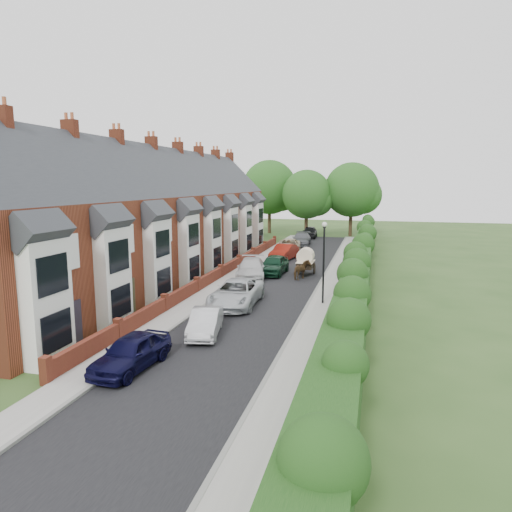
{
  "coord_description": "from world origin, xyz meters",
  "views": [
    {
      "loc": [
        6.34,
        -23.62,
        7.5
      ],
      "look_at": [
        -1.98,
        8.19,
        2.2
      ],
      "focal_mm": 32.0,
      "sensor_mm": 36.0,
      "label": 1
    }
  ],
  "objects_px": {
    "car_black": "(310,232)",
    "car_green": "(274,265)",
    "horse_cart": "(306,260)",
    "lamppost": "(324,252)",
    "horse": "(302,270)",
    "car_red": "(284,252)",
    "car_silver_a": "(205,322)",
    "car_navy": "(131,352)",
    "car_beige": "(289,246)",
    "car_silver_b": "(236,293)",
    "car_grey": "(301,239)",
    "car_white": "(251,269)"
  },
  "relations": [
    {
      "from": "car_navy",
      "to": "car_red",
      "type": "height_order",
      "value": "car_red"
    },
    {
      "from": "car_silver_a",
      "to": "horse_cart",
      "type": "bearing_deg",
      "value": 68.61
    },
    {
      "from": "car_navy",
      "to": "car_beige",
      "type": "distance_m",
      "value": 32.55
    },
    {
      "from": "car_red",
      "to": "lamppost",
      "type": "bearing_deg",
      "value": -61.76
    },
    {
      "from": "horse",
      "to": "horse_cart",
      "type": "distance_m",
      "value": 1.99
    },
    {
      "from": "lamppost",
      "to": "car_red",
      "type": "bearing_deg",
      "value": 109.44
    },
    {
      "from": "car_navy",
      "to": "car_silver_a",
      "type": "bearing_deg",
      "value": 78.68
    },
    {
      "from": "car_green",
      "to": "car_grey",
      "type": "bearing_deg",
      "value": 92.91
    },
    {
      "from": "car_green",
      "to": "car_black",
      "type": "distance_m",
      "value": 26.01
    },
    {
      "from": "horse_cart",
      "to": "car_beige",
      "type": "bearing_deg",
      "value": 106.98
    },
    {
      "from": "car_silver_b",
      "to": "car_green",
      "type": "xyz_separation_m",
      "value": [
        0.14,
        10.1,
        0.01
      ]
    },
    {
      "from": "car_navy",
      "to": "car_green",
      "type": "relative_size",
      "value": 0.9
    },
    {
      "from": "car_navy",
      "to": "car_red",
      "type": "bearing_deg",
      "value": 93.14
    },
    {
      "from": "horse",
      "to": "car_silver_b",
      "type": "bearing_deg",
      "value": 91.36
    },
    {
      "from": "car_green",
      "to": "car_beige",
      "type": "height_order",
      "value": "car_green"
    },
    {
      "from": "car_green",
      "to": "car_beige",
      "type": "relative_size",
      "value": 0.89
    },
    {
      "from": "lamppost",
      "to": "car_navy",
      "type": "height_order",
      "value": "lamppost"
    },
    {
      "from": "car_silver_b",
      "to": "car_green",
      "type": "height_order",
      "value": "car_green"
    },
    {
      "from": "car_grey",
      "to": "horse_cart",
      "type": "distance_m",
      "value": 18.17
    },
    {
      "from": "car_beige",
      "to": "car_navy",
      "type": "bearing_deg",
      "value": -98.55
    },
    {
      "from": "car_green",
      "to": "horse",
      "type": "relative_size",
      "value": 2.64
    },
    {
      "from": "car_silver_a",
      "to": "horse",
      "type": "height_order",
      "value": "horse"
    },
    {
      "from": "car_silver_b",
      "to": "car_grey",
      "type": "xyz_separation_m",
      "value": [
        -0.47,
        28.34,
        -0.04
      ]
    },
    {
      "from": "car_silver_a",
      "to": "car_red",
      "type": "xyz_separation_m",
      "value": [
        -0.52,
        22.84,
        0.13
      ]
    },
    {
      "from": "horse",
      "to": "car_red",
      "type": "bearing_deg",
      "value": -51.27
    },
    {
      "from": "car_red",
      "to": "car_black",
      "type": "height_order",
      "value": "car_black"
    },
    {
      "from": "car_navy",
      "to": "car_silver_b",
      "type": "relative_size",
      "value": 0.74
    },
    {
      "from": "car_silver_a",
      "to": "car_grey",
      "type": "height_order",
      "value": "car_grey"
    },
    {
      "from": "car_navy",
      "to": "horse_cart",
      "type": "xyz_separation_m",
      "value": [
        3.97,
        20.84,
        0.57
      ]
    },
    {
      "from": "car_navy",
      "to": "car_grey",
      "type": "bearing_deg",
      "value": 93.75
    },
    {
      "from": "car_silver_a",
      "to": "car_beige",
      "type": "bearing_deg",
      "value": 79.77
    },
    {
      "from": "lamppost",
      "to": "car_black",
      "type": "distance_m",
      "value": 35.15
    },
    {
      "from": "car_silver_a",
      "to": "car_black",
      "type": "relative_size",
      "value": 0.85
    },
    {
      "from": "car_white",
      "to": "car_silver_a",
      "type": "bearing_deg",
      "value": -95.94
    },
    {
      "from": "horse_cart",
      "to": "lamppost",
      "type": "bearing_deg",
      "value": -74.83
    },
    {
      "from": "car_red",
      "to": "car_white",
      "type": "bearing_deg",
      "value": -86.61
    },
    {
      "from": "car_navy",
      "to": "car_silver_a",
      "type": "distance_m",
      "value": 4.94
    },
    {
      "from": "horse_cart",
      "to": "car_grey",
      "type": "bearing_deg",
      "value": 100.07
    },
    {
      "from": "car_red",
      "to": "horse",
      "type": "xyz_separation_m",
      "value": [
        3.11,
        -8.65,
        -0.02
      ]
    },
    {
      "from": "car_silver_a",
      "to": "car_silver_b",
      "type": "xyz_separation_m",
      "value": [
        -0.12,
        5.64,
        0.14
      ]
    },
    {
      "from": "car_navy",
      "to": "car_silver_b",
      "type": "height_order",
      "value": "car_silver_b"
    },
    {
      "from": "car_silver_b",
      "to": "car_grey",
      "type": "height_order",
      "value": "car_silver_b"
    },
    {
      "from": "car_silver_b",
      "to": "car_red",
      "type": "bearing_deg",
      "value": 89.13
    },
    {
      "from": "horse_cart",
      "to": "car_green",
      "type": "bearing_deg",
      "value": -172.09
    },
    {
      "from": "car_green",
      "to": "horse_cart",
      "type": "height_order",
      "value": "horse_cart"
    },
    {
      "from": "car_grey",
      "to": "car_black",
      "type": "xyz_separation_m",
      "value": [
        -0.08,
        7.76,
        0.04
      ]
    },
    {
      "from": "car_black",
      "to": "car_green",
      "type": "bearing_deg",
      "value": -91.82
    },
    {
      "from": "horse_cart",
      "to": "horse",
      "type": "bearing_deg",
      "value": -90.0
    },
    {
      "from": "car_silver_a",
      "to": "horse",
      "type": "xyz_separation_m",
      "value": [
        2.59,
        14.19,
        0.1
      ]
    },
    {
      "from": "car_white",
      "to": "car_beige",
      "type": "relative_size",
      "value": 1.02
    }
  ]
}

